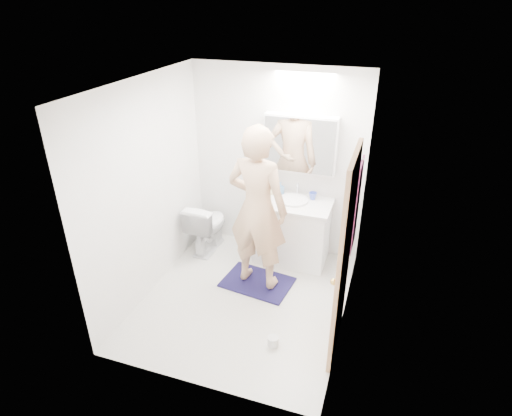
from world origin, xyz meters
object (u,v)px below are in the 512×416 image
at_px(person, 257,209).
at_px(toothbrush_cup, 313,196).
at_px(toilet_paper_roll, 273,341).
at_px(toilet, 207,226).
at_px(soap_bottle_a, 272,186).
at_px(soap_bottle_b, 280,188).
at_px(medicine_cabinet, 300,144).
at_px(vanity_cabinet, 292,232).

height_order(person, toothbrush_cup, person).
height_order(person, toilet_paper_roll, person).
xyz_separation_m(toilet, toilet_paper_roll, (1.34, -1.43, -0.30)).
relative_size(toilet, soap_bottle_a, 3.28).
bearing_deg(toilet_paper_roll, soap_bottle_b, 103.98).
bearing_deg(toilet, medicine_cabinet, -161.82).
xyz_separation_m(vanity_cabinet, toilet, (-1.12, -0.11, -0.04)).
distance_m(medicine_cabinet, person, 1.02).
bearing_deg(soap_bottle_b, toilet, -162.03).
xyz_separation_m(vanity_cabinet, toilet_paper_roll, (0.22, -1.55, -0.34)).
bearing_deg(toilet, toothbrush_cup, -166.17).
xyz_separation_m(soap_bottle_b, toilet_paper_roll, (0.43, -1.73, -0.85)).
height_order(soap_bottle_a, toothbrush_cup, soap_bottle_a).
distance_m(medicine_cabinet, toilet, 1.65).
relative_size(person, soap_bottle_b, 11.74).
distance_m(vanity_cabinet, person, 0.92).
bearing_deg(vanity_cabinet, medicine_cabinet, 86.87).
height_order(toilet, person, person).
bearing_deg(toilet_paper_roll, toothbrush_cup, 90.21).
height_order(medicine_cabinet, soap_bottle_a, medicine_cabinet).
relative_size(soap_bottle_b, toothbrush_cup, 1.65).
xyz_separation_m(person, toilet_paper_roll, (0.46, -0.90, -0.95)).
relative_size(medicine_cabinet, person, 0.46).
bearing_deg(toothbrush_cup, soap_bottle_a, -178.91).
bearing_deg(toothbrush_cup, vanity_cabinet, -142.85).
distance_m(vanity_cabinet, soap_bottle_a, 0.64).
bearing_deg(person, soap_bottle_b, -84.60).
distance_m(vanity_cabinet, toothbrush_cup, 0.54).
relative_size(vanity_cabinet, soap_bottle_b, 5.53).
relative_size(medicine_cabinet, soap_bottle_a, 4.10).
distance_m(medicine_cabinet, toilet_paper_roll, 2.29).
height_order(vanity_cabinet, soap_bottle_b, soap_bottle_b).
relative_size(toilet, soap_bottle_b, 4.32).
height_order(person, soap_bottle_b, person).
bearing_deg(medicine_cabinet, vanity_cabinet, -93.13).
xyz_separation_m(vanity_cabinet, medicine_cabinet, (0.01, 0.21, 1.11)).
distance_m(vanity_cabinet, medicine_cabinet, 1.13).
height_order(toilet, toothbrush_cup, toothbrush_cup).
bearing_deg(toothbrush_cup, soap_bottle_b, 177.30).
height_order(vanity_cabinet, toilet_paper_roll, vanity_cabinet).
bearing_deg(soap_bottle_b, toothbrush_cup, -2.70).
bearing_deg(medicine_cabinet, toilet, -164.00).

